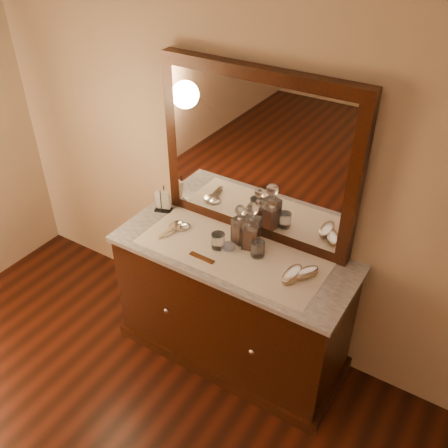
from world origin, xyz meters
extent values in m
plane|color=tan|center=(0.00, 2.25, 1.40)|extent=(4.50, 4.50, 0.00)
cube|color=black|center=(0.00, 1.96, 0.41)|extent=(1.40, 0.55, 0.82)
cube|color=black|center=(0.00, 1.96, 0.04)|extent=(1.46, 0.59, 0.08)
sphere|color=silver|center=(-0.30, 1.67, 0.45)|extent=(0.04, 0.04, 0.04)
sphere|color=silver|center=(0.30, 1.67, 0.45)|extent=(0.04, 0.04, 0.04)
cube|color=silver|center=(0.00, 1.96, 0.83)|extent=(1.44, 0.59, 0.03)
cube|color=black|center=(0.00, 2.20, 1.35)|extent=(1.20, 0.08, 1.00)
cube|color=white|center=(0.00, 2.17, 1.35)|extent=(1.06, 0.01, 0.86)
cube|color=white|center=(0.00, 1.94, 0.85)|extent=(1.10, 0.45, 0.00)
cylinder|color=white|center=(-0.04, 1.96, 0.86)|extent=(0.10, 0.10, 0.02)
cube|color=brown|center=(-0.11, 1.80, 0.86)|extent=(0.16, 0.03, 0.01)
cube|color=black|center=(-0.61, 2.08, 0.85)|extent=(0.12, 0.10, 0.01)
cylinder|color=black|center=(-0.60, 2.05, 0.93)|extent=(0.01, 0.01, 0.16)
cylinder|color=black|center=(-0.62, 2.11, 0.93)|extent=(0.01, 0.01, 0.16)
cube|color=white|center=(-0.61, 2.08, 0.93)|extent=(0.10, 0.07, 0.13)
cube|color=maroon|center=(-0.01, 2.05, 0.91)|extent=(0.08, 0.08, 0.11)
cube|color=white|center=(-0.01, 2.05, 0.94)|extent=(0.10, 0.10, 0.16)
cylinder|color=white|center=(-0.01, 2.05, 1.03)|extent=(0.04, 0.04, 0.03)
sphere|color=white|center=(-0.01, 2.05, 1.08)|extent=(0.08, 0.08, 0.06)
cube|color=maroon|center=(0.07, 2.04, 0.92)|extent=(0.09, 0.09, 0.14)
cube|color=white|center=(0.07, 2.04, 0.95)|extent=(0.11, 0.11, 0.19)
cylinder|color=white|center=(0.07, 2.04, 1.06)|extent=(0.05, 0.05, 0.03)
sphere|color=white|center=(0.07, 2.04, 1.12)|extent=(0.09, 0.09, 0.08)
ellipsoid|color=#9F8361|center=(0.39, 1.92, 0.87)|extent=(0.09, 0.18, 0.03)
ellipsoid|color=silver|center=(0.39, 1.92, 0.89)|extent=(0.09, 0.18, 0.03)
ellipsoid|color=#9F8361|center=(0.45, 1.97, 0.87)|extent=(0.13, 0.17, 0.02)
ellipsoid|color=silver|center=(0.45, 1.97, 0.89)|extent=(0.13, 0.17, 0.02)
ellipsoid|color=silver|center=(-0.42, 1.97, 0.86)|extent=(0.09, 0.11, 0.02)
cube|color=silver|center=(-0.43, 1.88, 0.86)|extent=(0.04, 0.14, 0.01)
ellipsoid|color=silver|center=(-0.38, 1.98, 0.86)|extent=(0.10, 0.11, 0.02)
cube|color=silver|center=(-0.40, 1.90, 0.86)|extent=(0.05, 0.13, 0.01)
cylinder|color=white|center=(0.14, 1.99, 0.90)|extent=(0.08, 0.08, 0.09)
cylinder|color=white|center=(-0.09, 1.93, 0.90)|extent=(0.08, 0.08, 0.09)
camera|label=1|loc=(1.15, 0.03, 2.62)|focal=39.59mm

